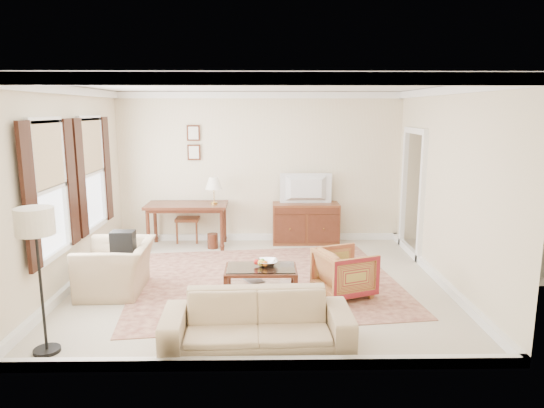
{
  "coord_description": "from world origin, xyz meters",
  "views": [
    {
      "loc": [
        0.08,
        -6.92,
        2.56
      ],
      "look_at": [
        0.2,
        0.3,
        1.15
      ],
      "focal_mm": 32.0,
      "sensor_mm": 36.0,
      "label": 1
    }
  ],
  "objects_px": {
    "tv": "(306,179)",
    "writing_desk": "(187,209)",
    "club_armchair": "(116,259)",
    "coffee_table": "(261,274)",
    "striped_armchair": "(345,270)",
    "sideboard": "(306,223)",
    "sofa": "(257,313)"
  },
  "relations": [
    {
      "from": "tv",
      "to": "writing_desk",
      "type": "bearing_deg",
      "value": 4.61
    },
    {
      "from": "tv",
      "to": "club_armchair",
      "type": "bearing_deg",
      "value": 40.73
    },
    {
      "from": "coffee_table",
      "to": "club_armchair",
      "type": "height_order",
      "value": "club_armchair"
    },
    {
      "from": "coffee_table",
      "to": "striped_armchair",
      "type": "xyz_separation_m",
      "value": [
        1.17,
        0.02,
        0.04
      ]
    },
    {
      "from": "writing_desk",
      "to": "tv",
      "type": "bearing_deg",
      "value": 4.61
    },
    {
      "from": "sideboard",
      "to": "club_armchair",
      "type": "height_order",
      "value": "club_armchair"
    },
    {
      "from": "sofa",
      "to": "sideboard",
      "type": "bearing_deg",
      "value": 75.96
    },
    {
      "from": "sideboard",
      "to": "tv",
      "type": "distance_m",
      "value": 0.87
    },
    {
      "from": "striped_armchair",
      "to": "club_armchair",
      "type": "height_order",
      "value": "club_armchair"
    },
    {
      "from": "writing_desk",
      "to": "striped_armchair",
      "type": "xyz_separation_m",
      "value": [
        2.57,
        -2.52,
        -0.35
      ]
    },
    {
      "from": "sofa",
      "to": "striped_armchair",
      "type": "bearing_deg",
      "value": 49.33
    },
    {
      "from": "writing_desk",
      "to": "coffee_table",
      "type": "relative_size",
      "value": 1.52
    },
    {
      "from": "writing_desk",
      "to": "sofa",
      "type": "xyz_separation_m",
      "value": [
        1.37,
        -4.03,
        -0.32
      ]
    },
    {
      "from": "sideboard",
      "to": "coffee_table",
      "type": "distance_m",
      "value": 2.87
    },
    {
      "from": "sideboard",
      "to": "sofa",
      "type": "bearing_deg",
      "value": -101.79
    },
    {
      "from": "writing_desk",
      "to": "club_armchair",
      "type": "bearing_deg",
      "value": -105.67
    },
    {
      "from": "writing_desk",
      "to": "striped_armchair",
      "type": "distance_m",
      "value": 3.62
    },
    {
      "from": "tv",
      "to": "sofa",
      "type": "bearing_deg",
      "value": 78.16
    },
    {
      "from": "tv",
      "to": "sofa",
      "type": "height_order",
      "value": "tv"
    },
    {
      "from": "coffee_table",
      "to": "writing_desk",
      "type": "bearing_deg",
      "value": 118.97
    },
    {
      "from": "writing_desk",
      "to": "sideboard",
      "type": "xyz_separation_m",
      "value": [
        2.26,
        0.2,
        -0.32
      ]
    },
    {
      "from": "writing_desk",
      "to": "club_armchair",
      "type": "height_order",
      "value": "club_armchair"
    },
    {
      "from": "striped_armchair",
      "to": "club_armchair",
      "type": "bearing_deg",
      "value": 65.59
    },
    {
      "from": "club_armchair",
      "to": "coffee_table",
      "type": "bearing_deg",
      "value": 82.42
    },
    {
      "from": "striped_armchair",
      "to": "sofa",
      "type": "height_order",
      "value": "sofa"
    },
    {
      "from": "club_armchair",
      "to": "sofa",
      "type": "bearing_deg",
      "value": 48.22
    },
    {
      "from": "writing_desk",
      "to": "club_armchair",
      "type": "distance_m",
      "value": 2.43
    },
    {
      "from": "club_armchair",
      "to": "sofa",
      "type": "distance_m",
      "value": 2.65
    },
    {
      "from": "tv",
      "to": "striped_armchair",
      "type": "bearing_deg",
      "value": 96.62
    },
    {
      "from": "writing_desk",
      "to": "sofa",
      "type": "bearing_deg",
      "value": -71.18
    },
    {
      "from": "sideboard",
      "to": "tv",
      "type": "relative_size",
      "value": 1.35
    },
    {
      "from": "sideboard",
      "to": "striped_armchair",
      "type": "distance_m",
      "value": 2.74
    }
  ]
}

